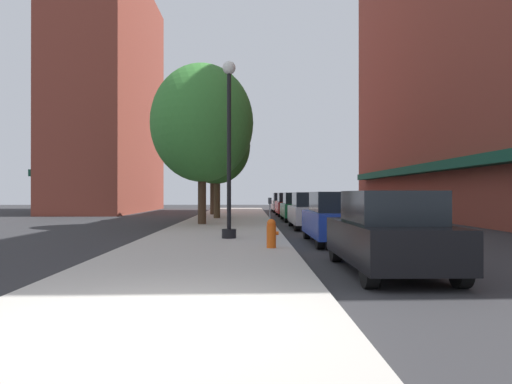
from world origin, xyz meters
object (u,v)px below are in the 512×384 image
(tree_near, at_px, (202,123))
(car_white, at_px, (283,203))
(car_black, at_px, (389,233))
(tree_far, at_px, (213,153))
(car_red, at_px, (289,205))
(car_silver, at_px, (311,211))
(car_blue, at_px, (337,218))
(parking_meter_near, at_px, (270,209))
(lamppost, at_px, (229,146))
(tree_mid, at_px, (217,146))
(fire_hydrant, at_px, (271,233))
(car_green, at_px, (298,207))

(tree_near, bearing_deg, car_white, 73.69)
(tree_near, bearing_deg, car_black, -69.71)
(tree_far, height_order, car_red, tree_far)
(car_silver, relative_size, car_white, 1.00)
(car_black, relative_size, car_blue, 1.00)
(car_black, bearing_deg, parking_meter_near, 99.48)
(parking_meter_near, height_order, car_silver, car_silver)
(tree_near, relative_size, car_red, 1.81)
(car_white, bearing_deg, car_black, -89.93)
(tree_far, bearing_deg, car_red, -3.07)
(lamppost, height_order, car_white, lamppost)
(car_red, relative_size, car_white, 1.00)
(car_red, bearing_deg, tree_far, 178.54)
(tree_near, distance_m, car_black, 15.38)
(tree_mid, bearing_deg, tree_near, -93.41)
(tree_far, bearing_deg, tree_mid, -83.06)
(car_silver, xyz_separation_m, car_white, (0.00, 19.00, 0.00))
(car_black, bearing_deg, car_silver, 89.19)
(fire_hydrant, relative_size, car_black, 0.18)
(tree_mid, height_order, car_black, tree_mid)
(lamppost, relative_size, car_black, 1.37)
(fire_hydrant, distance_m, car_blue, 3.15)
(tree_mid, distance_m, car_red, 7.81)
(car_blue, relative_size, car_green, 1.00)
(parking_meter_near, distance_m, tree_far, 14.90)
(fire_hydrant, xyz_separation_m, car_green, (2.21, 15.06, 0.29))
(fire_hydrant, relative_size, parking_meter_near, 0.60)
(parking_meter_near, xyz_separation_m, car_blue, (1.95, -5.00, -0.14))
(tree_far, relative_size, car_green, 1.54)
(parking_meter_near, xyz_separation_m, tree_near, (-3.18, 3.13, 4.09))
(fire_hydrant, bearing_deg, car_black, -57.84)
(parking_meter_near, xyz_separation_m, tree_far, (-3.47, 14.05, 3.55))
(car_blue, xyz_separation_m, car_white, (0.00, 25.65, 0.00))
(fire_hydrant, height_order, tree_mid, tree_mid)
(car_black, bearing_deg, lamppost, 117.84)
(parking_meter_near, relative_size, car_blue, 0.30)
(car_green, xyz_separation_m, car_white, (0.00, 12.82, 0.00))
(tree_mid, relative_size, car_black, 1.56)
(car_silver, xyz_separation_m, car_green, (0.00, 6.18, 0.00))
(tree_far, bearing_deg, tree_near, -88.44)
(tree_mid, xyz_separation_m, tree_far, (-0.64, 5.23, -0.00))
(tree_far, height_order, car_white, tree_far)
(parking_meter_near, bearing_deg, tree_mid, 107.84)
(tree_near, xyz_separation_m, car_black, (5.13, -13.87, -4.23))
(lamppost, relative_size, car_white, 1.37)
(lamppost, xyz_separation_m, car_blue, (3.49, -0.65, -2.39))
(tree_near, distance_m, car_green, 8.14)
(car_red, bearing_deg, car_white, 91.61)
(lamppost, bearing_deg, parking_meter_near, 70.46)
(car_silver, distance_m, car_green, 6.18)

